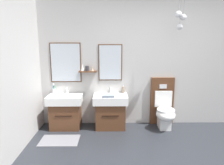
{
  "coord_description": "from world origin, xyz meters",
  "views": [
    {
      "loc": [
        -0.95,
        -2.37,
        1.76
      ],
      "look_at": [
        -0.91,
        1.55,
        0.96
      ],
      "focal_mm": 33.61,
      "sensor_mm": 36.0,
      "label": 1
    }
  ],
  "objects_px": {
    "toilet": "(164,109)",
    "toothbrush_cup": "(54,90)",
    "vanity_sink_left": "(66,110)",
    "soap_dispenser": "(123,89)",
    "folded_hand_towel": "(108,96)",
    "vanity_sink_right": "(110,110)"
  },
  "relations": [
    {
      "from": "vanity_sink_left",
      "to": "soap_dispenser",
      "type": "height_order",
      "value": "soap_dispenser"
    },
    {
      "from": "vanity_sink_right",
      "to": "soap_dispenser",
      "type": "height_order",
      "value": "soap_dispenser"
    },
    {
      "from": "toothbrush_cup",
      "to": "toilet",
      "type": "bearing_deg",
      "value": -4.09
    },
    {
      "from": "toothbrush_cup",
      "to": "vanity_sink_right",
      "type": "bearing_deg",
      "value": -8.3
    },
    {
      "from": "vanity_sink_left",
      "to": "toothbrush_cup",
      "type": "bearing_deg",
      "value": 146.76
    },
    {
      "from": "vanity_sink_right",
      "to": "folded_hand_towel",
      "type": "bearing_deg",
      "value": -105.05
    },
    {
      "from": "folded_hand_towel",
      "to": "toilet",
      "type": "bearing_deg",
      "value": 7.99
    },
    {
      "from": "soap_dispenser",
      "to": "folded_hand_towel",
      "type": "height_order",
      "value": "soap_dispenser"
    },
    {
      "from": "toilet",
      "to": "toothbrush_cup",
      "type": "xyz_separation_m",
      "value": [
        -2.25,
        0.16,
        0.36
      ]
    },
    {
      "from": "soap_dispenser",
      "to": "toothbrush_cup",
      "type": "bearing_deg",
      "value": -179.6
    },
    {
      "from": "vanity_sink_right",
      "to": "vanity_sink_left",
      "type": "bearing_deg",
      "value": 180.0
    },
    {
      "from": "vanity_sink_left",
      "to": "folded_hand_towel",
      "type": "relative_size",
      "value": 3.08
    },
    {
      "from": "toothbrush_cup",
      "to": "folded_hand_towel",
      "type": "height_order",
      "value": "toothbrush_cup"
    },
    {
      "from": "vanity_sink_left",
      "to": "toilet",
      "type": "height_order",
      "value": "toilet"
    },
    {
      "from": "toilet",
      "to": "soap_dispenser",
      "type": "bearing_deg",
      "value": 168.18
    },
    {
      "from": "folded_hand_towel",
      "to": "vanity_sink_left",
      "type": "bearing_deg",
      "value": 170.24
    },
    {
      "from": "vanity_sink_right",
      "to": "toothbrush_cup",
      "type": "height_order",
      "value": "toothbrush_cup"
    },
    {
      "from": "vanity_sink_right",
      "to": "toilet",
      "type": "xyz_separation_m",
      "value": [
        1.09,
        0.01,
        0.02
      ]
    },
    {
      "from": "vanity_sink_left",
      "to": "vanity_sink_right",
      "type": "xyz_separation_m",
      "value": [
        0.91,
        0.0,
        0.0
      ]
    },
    {
      "from": "vanity_sink_left",
      "to": "toilet",
      "type": "bearing_deg",
      "value": 0.26
    },
    {
      "from": "toilet",
      "to": "toothbrush_cup",
      "type": "bearing_deg",
      "value": 175.91
    },
    {
      "from": "vanity_sink_left",
      "to": "vanity_sink_right",
      "type": "bearing_deg",
      "value": 0.0
    }
  ]
}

